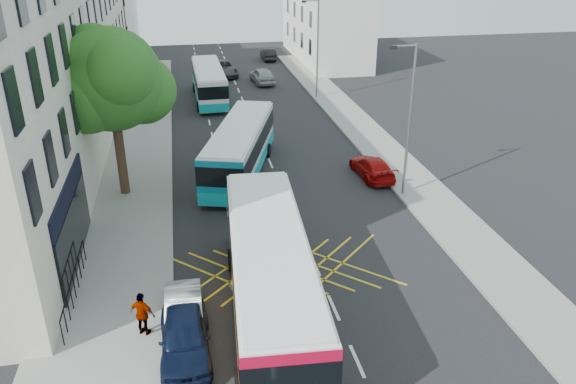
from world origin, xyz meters
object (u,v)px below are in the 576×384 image
distant_car_grey (223,68)px  lamp_far (316,44)px  parked_car_blue (185,336)px  distant_car_dark (268,54)px  parked_car_silver (184,314)px  red_hatchback (372,167)px  lamp_near (408,114)px  street_tree (110,81)px  bus_mid (240,148)px  bus_far (209,83)px  pedestrian_far (143,314)px  bus_near (270,275)px  distant_car_silver (262,75)px

distant_car_grey → lamp_far: bearing=-61.5°
parked_car_blue → distant_car_dark: parked_car_blue is taller
parked_car_blue → parked_car_silver: 1.30m
distant_car_dark → lamp_far: bearing=94.5°
red_hatchback → lamp_near: bearing=100.4°
street_tree → parked_car_silver: size_ratio=2.33×
lamp_far → bus_mid: lamp_far is taller
lamp_far → bus_far: bearing=171.4°
lamp_near → red_hatchback: 4.97m
parked_car_blue → lamp_near: bearing=41.6°
bus_far → distant_car_dark: bearing=63.2°
bus_mid → distant_car_grey: bus_mid is taller
lamp_far → bus_mid: size_ratio=0.74×
bus_mid → parked_car_silver: 14.48m
bus_mid → red_hatchback: 7.79m
distant_car_grey → bus_mid: bearing=-99.1°
parked_car_silver → street_tree: bearing=103.8°
street_tree → pedestrian_far: street_tree is taller
bus_near → bus_far: size_ratio=1.19×
bus_far → distant_car_silver: size_ratio=2.33×
lamp_far → red_hatchback: size_ratio=1.95×
lamp_far → parked_car_blue: (-11.80, -30.49, -3.91)m
street_tree → distant_car_dark: 36.69m
distant_car_dark → distant_car_silver: bearing=77.5°
parked_car_blue → distant_car_grey: (4.72, 40.56, 0.02)m
distant_car_silver → distant_car_grey: bearing=-54.1°
parked_car_silver → lamp_near: bearing=38.2°
street_tree → distant_car_grey: 28.70m
lamp_far → red_hatchback: (-0.70, -17.16, -4.02)m
lamp_far → pedestrian_far: bearing=-114.2°
lamp_far → bus_near: (-8.62, -28.94, -2.87)m
bus_near → lamp_near: bearing=49.7°
street_tree → bus_mid: (6.53, 1.83, -4.73)m
pedestrian_far → parked_car_silver: bearing=-142.2°
red_hatchback → distant_car_silver: bearing=-86.1°
lamp_near → lamp_far: size_ratio=1.00×
street_tree → distant_car_grey: size_ratio=1.68×
lamp_near → parked_car_blue: lamp_near is taller
bus_mid → distant_car_grey: 25.31m
distant_car_silver → distant_car_dark: distant_car_silver is taller
lamp_far → distant_car_grey: lamp_far is taller
bus_far → bus_mid: bearing=-88.0°
street_tree → bus_near: (6.08, -11.91, -4.54)m
street_tree → red_hatchback: street_tree is taller
street_tree → lamp_near: street_tree is taller
lamp_near → parked_car_silver: lamp_near is taller
distant_car_silver → pedestrian_far: bearing=69.2°
red_hatchback → pedestrian_far: size_ratio=2.45×
bus_mid → pedestrian_far: size_ratio=6.45×
lamp_far → parked_car_silver: bearing=-112.0°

